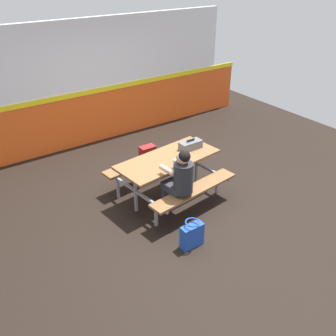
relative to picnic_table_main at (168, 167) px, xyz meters
name	(u,v)px	position (x,y,z in m)	size (l,w,h in m)	color
ground_plane	(167,196)	(-0.03, 0.00, -0.58)	(10.00, 10.00, 0.02)	black
accent_backdrop	(91,86)	(-0.03, 2.78, 0.67)	(8.00, 0.14, 2.60)	#E55119
picnic_table_main	(168,167)	(0.00, 0.00, 0.00)	(1.80, 1.72, 0.74)	brown
student_nearer	(180,178)	(-0.19, -0.58, 0.13)	(0.39, 0.54, 1.21)	#2D2D38
toolbox_grey	(190,145)	(0.51, 0.06, 0.24)	(0.40, 0.18, 0.18)	#595B60
backpack_dark	(147,157)	(0.27, 1.08, -0.36)	(0.30, 0.22, 0.44)	maroon
tote_bag_bright	(192,235)	(-0.46, -1.25, -0.38)	(0.34, 0.21, 0.43)	#1E47B2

